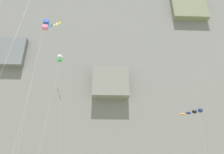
# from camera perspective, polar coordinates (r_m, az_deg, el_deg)

# --- Properties ---
(cliff_face) EXTENTS (180.00, 26.58, 78.88)m
(cliff_face) POSITION_cam_1_polar(r_m,az_deg,el_deg) (75.92, -0.70, 3.07)
(cliff_face) COLOR slate
(cliff_face) RESTS_ON ground
(kite_box_near_cliff) EXTENTS (1.01, 4.79, 27.55)m
(kite_box_near_cliff) POSITION_cam_1_polar(r_m,az_deg,el_deg) (40.13, -17.11, 12.99)
(kite_box_near_cliff) COLOR blue
(kite_box_near_cliff) RESTS_ON ground
(kite_banner_mid_right) EXTENTS (2.78, 6.93, 17.93)m
(kite_banner_mid_right) POSITION_cam_1_polar(r_m,az_deg,el_deg) (43.67, -13.73, -5.75)
(kite_banner_mid_right) COLOR black
(kite_banner_mid_right) RESTS_ON ground
(kite_banner_far_left) EXTENTS (4.30, 4.90, 31.84)m
(kite_banner_far_left) POSITION_cam_1_polar(r_m,az_deg,el_deg) (47.21, -15.93, 11.97)
(kite_banner_far_left) COLOR black
(kite_banner_far_left) RESTS_ON ground
(kite_windsock_low_left) EXTENTS (4.84, 4.12, 16.65)m
(kite_windsock_low_left) POSITION_cam_1_polar(r_m,az_deg,el_deg) (50.11, 21.01, -8.50)
(kite_windsock_low_left) COLOR navy
(kite_windsock_low_left) RESTS_ON ground
(kite_box_front_field) EXTENTS (1.14, 4.43, 23.33)m
(kite_box_front_field) POSITION_cam_1_polar(r_m,az_deg,el_deg) (40.93, -13.61, 4.71)
(kite_box_front_field) COLOR white
(kite_box_front_field) RESTS_ON ground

